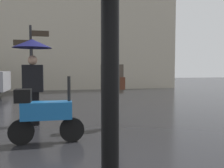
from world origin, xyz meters
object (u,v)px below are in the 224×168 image
(pedestrian_with_umbrella, at_px, (33,60))
(street_signpost, at_px, (31,59))
(pedestrian_with_bag, at_px, (113,87))
(parked_scooter, at_px, (44,114))

(pedestrian_with_umbrella, xyz_separation_m, street_signpost, (-0.23, 1.98, 0.08))
(pedestrian_with_bag, bearing_deg, pedestrian_with_umbrella, -46.65)
(parked_scooter, bearing_deg, pedestrian_with_bag, 32.10)
(pedestrian_with_umbrella, relative_size, parked_scooter, 1.52)
(pedestrian_with_umbrella, height_order, street_signpost, street_signpost)
(street_signpost, bearing_deg, pedestrian_with_umbrella, -83.35)
(pedestrian_with_bag, relative_size, parked_scooter, 1.24)
(pedestrian_with_umbrella, distance_m, pedestrian_with_bag, 2.05)
(pedestrian_with_bag, distance_m, parked_scooter, 1.72)
(parked_scooter, relative_size, street_signpost, 0.50)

